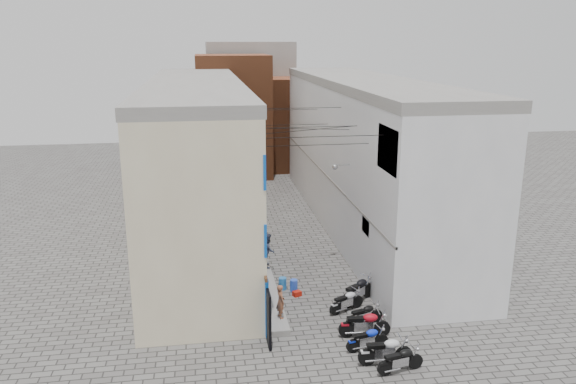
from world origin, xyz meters
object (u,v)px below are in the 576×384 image
motorcycle_f (347,300)px  red_crate (297,294)px  person_a (281,301)px  motorcycle_a (401,359)px  motorcycle_d (365,323)px  person_b (268,250)px  motorcycle_c (367,338)px  motorcycle_e (365,314)px  water_jug_far (283,283)px  water_jug_near (294,285)px  motorcycle_b (386,349)px  motorcycle_g (358,289)px

motorcycle_f → red_crate: (-1.83, 1.78, -0.39)m
person_a → red_crate: size_ratio=3.94×
motorcycle_a → motorcycle_d: bearing=-178.9°
red_crate → person_b: bearing=107.3°
motorcycle_c → person_b: 8.43m
person_b → motorcycle_e: bearing=-148.4°
motorcycle_a → person_a: 5.50m
person_b → water_jug_far: size_ratio=3.02×
motorcycle_d → person_b: bearing=-152.5°
person_b → water_jug_near: person_b is taller
person_b → red_crate: size_ratio=4.72×
motorcycle_d → motorcycle_e: bearing=168.3°
motorcycle_a → person_a: bearing=-149.8°
motorcycle_f → motorcycle_d: bearing=-20.7°
motorcycle_b → water_jug_near: size_ratio=3.65×
motorcycle_f → person_a: person_a is taller
person_b → water_jug_far: person_b is taller
motorcycle_g → water_jug_near: size_ratio=3.89×
water_jug_near → motorcycle_g: bearing=-31.2°
motorcycle_f → person_a: 3.01m
motorcycle_a → motorcycle_g: size_ratio=0.83×
motorcycle_f → water_jug_far: bearing=-162.1°
motorcycle_c → motorcycle_f: bearing=169.7°
motorcycle_g → person_a: person_a is taller
motorcycle_f → water_jug_near: size_ratio=3.19×
motorcycle_e → red_crate: size_ratio=4.70×
motorcycle_a → water_jug_far: size_ratio=3.11×
motorcycle_f → motorcycle_e: bearing=-6.4°
water_jug_near → water_jug_far: water_jug_far is taller
motorcycle_a → water_jug_near: size_ratio=3.22×
motorcycle_c → water_jug_near: (-1.88, 5.43, -0.21)m
person_a → motorcycle_d: bearing=-128.9°
motorcycle_g → water_jug_near: 3.06m
motorcycle_d → water_jug_near: 4.93m
motorcycle_d → person_a: 3.48m
motorcycle_b → red_crate: bearing=-158.1°
motorcycle_d → motorcycle_f: bearing=-171.3°
motorcycle_e → water_jug_far: bearing=-162.1°
motorcycle_f → water_jug_near: (-1.89, 2.32, -0.23)m
water_jug_near → water_jug_far: size_ratio=0.97×
motorcycle_b → motorcycle_a: bearing=33.9°
motorcycle_g → water_jug_far: 3.61m
person_b → water_jug_far: (0.41, -2.24, -0.82)m
motorcycle_f → motorcycle_g: size_ratio=0.82×
motorcycle_b → motorcycle_f: bearing=-173.6°
person_b → motorcycle_b: bearing=-156.9°
motorcycle_e → person_b: person_b is taller
water_jug_far → motorcycle_a: bearing=-67.1°
motorcycle_d → water_jug_far: (-2.52, 4.75, -0.31)m
motorcycle_c → motorcycle_e: (0.43, 1.85, 0.00)m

